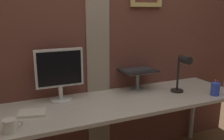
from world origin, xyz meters
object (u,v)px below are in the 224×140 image
object	(u,v)px
monitor	(60,71)
pen_cup	(215,89)
laptop	(134,63)
desk_lamp	(182,70)
coffee_mug	(10,126)

from	to	relation	value
monitor	pen_cup	distance (m)	1.39
monitor	laptop	distance (m)	0.75
laptop	pen_cup	world-z (taller)	laptop
monitor	laptop	bearing A→B (deg)	5.42
monitor	pen_cup	xyz separation A→B (m)	(1.31, -0.42, -0.20)
laptop	pen_cup	xyz separation A→B (m)	(0.56, -0.49, -0.19)
pen_cup	monitor	bearing A→B (deg)	162.08
desk_lamp	coffee_mug	bearing A→B (deg)	-173.46
monitor	coffee_mug	distance (m)	0.63
laptop	desk_lamp	world-z (taller)	laptop
laptop	desk_lamp	bearing A→B (deg)	-45.86
monitor	coffee_mug	world-z (taller)	monitor
pen_cup	coffee_mug	xyz separation A→B (m)	(-1.72, 0.00, -0.02)
laptop	desk_lamp	size ratio (longest dim) A/B	0.94
coffee_mug	laptop	bearing A→B (deg)	23.17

